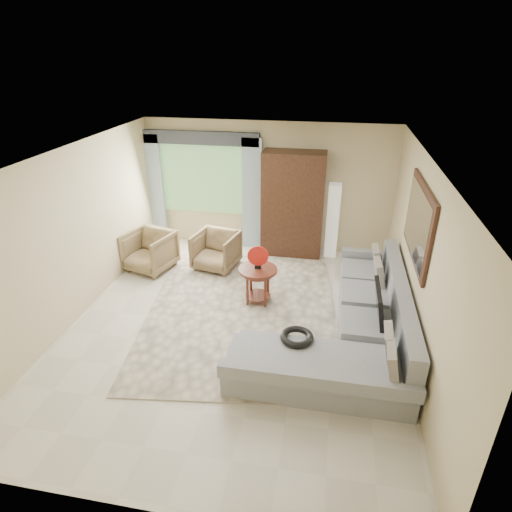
% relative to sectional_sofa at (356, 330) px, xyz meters
% --- Properties ---
extents(ground, '(6.00, 6.00, 0.00)m').
position_rel_sectional_sofa_xyz_m(ground, '(-1.78, 0.18, -0.28)').
color(ground, silver).
rests_on(ground, ground).
extents(area_rug, '(3.48, 4.35, 0.02)m').
position_rel_sectional_sofa_xyz_m(area_rug, '(-1.77, 0.58, -0.27)').
color(area_rug, beige).
rests_on(area_rug, ground).
extents(sectional_sofa, '(2.30, 3.46, 0.90)m').
position_rel_sectional_sofa_xyz_m(sectional_sofa, '(0.00, 0.00, 0.00)').
color(sectional_sofa, '#A0A3A9').
rests_on(sectional_sofa, ground).
extents(tv_screen, '(0.14, 0.74, 0.48)m').
position_rel_sectional_sofa_xyz_m(tv_screen, '(0.27, 0.05, 0.44)').
color(tv_screen, black).
rests_on(tv_screen, sectional_sofa).
extents(garden_hose, '(0.43, 0.43, 0.09)m').
position_rel_sectional_sofa_xyz_m(garden_hose, '(-0.78, -0.66, 0.26)').
color(garden_hose, black).
rests_on(garden_hose, sectional_sofa).
extents(coffee_table, '(0.63, 0.63, 0.63)m').
position_rel_sectional_sofa_xyz_m(coffee_table, '(-1.57, 0.91, 0.05)').
color(coffee_table, '#441D12').
rests_on(coffee_table, ground).
extents(red_disc, '(0.34, 0.07, 0.34)m').
position_rel_sectional_sofa_xyz_m(red_disc, '(-1.57, 0.91, 0.58)').
color(red_disc, red).
rests_on(red_disc, coffee_table).
extents(armchair_left, '(1.00, 1.02, 0.75)m').
position_rel_sectional_sofa_xyz_m(armchair_left, '(-3.81, 1.70, 0.09)').
color(armchair_left, olive).
rests_on(armchair_left, ground).
extents(armchair_right, '(0.91, 0.92, 0.72)m').
position_rel_sectional_sofa_xyz_m(armchair_right, '(-2.58, 1.99, 0.08)').
color(armchair_right, olive).
rests_on(armchair_right, ground).
extents(potted_plant, '(0.54, 0.50, 0.50)m').
position_rel_sectional_sofa_xyz_m(potted_plant, '(-4.16, 2.46, -0.03)').
color(potted_plant, '#999999').
rests_on(potted_plant, ground).
extents(armoire, '(1.20, 0.55, 2.10)m').
position_rel_sectional_sofa_xyz_m(armoire, '(-1.23, 2.90, 0.77)').
color(armoire, black).
rests_on(armoire, ground).
extents(floor_lamp, '(0.24, 0.24, 1.50)m').
position_rel_sectional_sofa_xyz_m(floor_lamp, '(-0.43, 2.96, 0.47)').
color(floor_lamp, silver).
rests_on(floor_lamp, ground).
extents(window, '(1.80, 0.04, 1.40)m').
position_rel_sectional_sofa_xyz_m(window, '(-3.13, 3.15, 1.12)').
color(window, '#669E59').
rests_on(window, wall_back).
extents(curtain_left, '(0.40, 0.08, 2.30)m').
position_rel_sectional_sofa_xyz_m(curtain_left, '(-4.18, 3.06, 0.87)').
color(curtain_left, '#9EB7CC').
rests_on(curtain_left, ground).
extents(curtain_right, '(0.40, 0.08, 2.30)m').
position_rel_sectional_sofa_xyz_m(curtain_right, '(-2.08, 3.06, 0.87)').
color(curtain_right, '#9EB7CC').
rests_on(curtain_right, ground).
extents(valance, '(2.40, 0.12, 0.26)m').
position_rel_sectional_sofa_xyz_m(valance, '(-3.13, 3.08, 1.97)').
color(valance, '#1E232D').
rests_on(valance, wall_back).
extents(wall_mirror, '(0.05, 1.70, 1.05)m').
position_rel_sectional_sofa_xyz_m(wall_mirror, '(0.68, 0.53, 1.47)').
color(wall_mirror, black).
rests_on(wall_mirror, wall_right).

